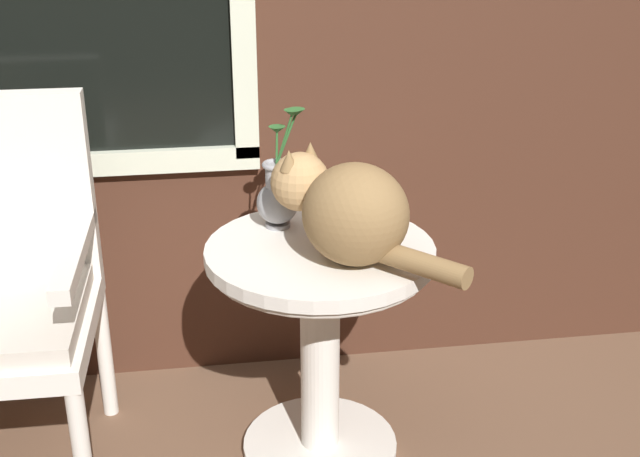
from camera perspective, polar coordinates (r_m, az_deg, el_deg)
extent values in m
cube|color=beige|center=(2.51, -13.59, 4.44)|extent=(0.82, 0.03, 0.07)
cylinder|color=silver|center=(2.44, 0.00, -14.68)|extent=(0.44, 0.44, 0.03)
cylinder|color=silver|center=(2.27, 0.00, -8.66)|extent=(0.11, 0.11, 0.57)
cylinder|color=silver|center=(2.12, 0.00, -1.67)|extent=(0.59, 0.59, 0.03)
torus|color=silver|center=(2.14, 0.00, -2.34)|extent=(0.57, 0.57, 0.02)
cylinder|color=silver|center=(2.56, -14.60, -8.34)|extent=(0.04, 0.04, 0.41)
cube|color=silver|center=(2.14, -16.55, -1.55)|extent=(0.06, 0.50, 0.04)
ellipsoid|color=olive|center=(1.99, 2.46, 0.99)|extent=(0.36, 0.36, 0.25)
sphere|color=tan|center=(2.07, -1.38, 3.24)|extent=(0.15, 0.15, 0.15)
cone|color=olive|center=(2.08, -0.67, 5.29)|extent=(0.05, 0.05, 0.05)
cone|color=olive|center=(2.02, -2.15, 4.72)|extent=(0.05, 0.05, 0.05)
cylinder|color=olive|center=(1.92, 7.04, -2.45)|extent=(0.20, 0.21, 0.06)
cylinder|color=#99999E|center=(2.24, -2.91, 0.28)|extent=(0.07, 0.07, 0.01)
ellipsoid|color=#99999E|center=(2.21, -2.94, 1.76)|extent=(0.11, 0.11, 0.11)
cylinder|color=#99999E|center=(2.19, -2.98, 3.60)|extent=(0.06, 0.06, 0.07)
torus|color=#99999E|center=(2.18, -3.00, 4.41)|extent=(0.08, 0.08, 0.01)
cylinder|color=#2D662D|center=(2.15, -2.46, 6.15)|extent=(0.05, 0.02, 0.14)
cone|color=#2D662D|center=(2.12, -1.91, 7.94)|extent=(0.04, 0.04, 0.02)
cylinder|color=#2D662D|center=(2.16, -2.32, 6.20)|extent=(0.06, 0.02, 0.14)
cone|color=#2D662D|center=(2.15, -1.63, 8.00)|extent=(0.04, 0.04, 0.02)
cylinder|color=#2D662D|center=(2.17, -2.99, 5.60)|extent=(0.01, 0.02, 0.09)
cone|color=#2D662D|center=(2.16, -2.98, 6.80)|extent=(0.04, 0.04, 0.02)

